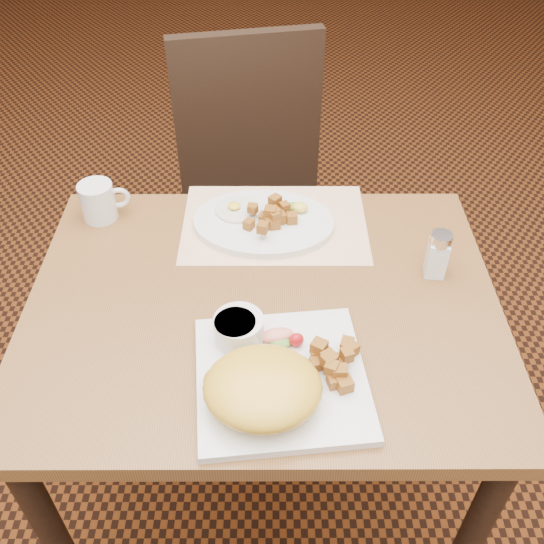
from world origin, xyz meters
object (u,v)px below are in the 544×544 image
at_px(plate_square, 281,378).
at_px(coffee_mug, 99,201).
at_px(salt_shaker, 438,254).
at_px(table, 263,339).
at_px(plate_oval, 264,223).
at_px(chair_far, 256,194).

height_order(plate_square, coffee_mug, coffee_mug).
distance_m(plate_square, salt_shaker, 0.41).
xyz_separation_m(table, salt_shaker, (0.34, 0.08, 0.16)).
xyz_separation_m(table, plate_oval, (-0.00, 0.23, 0.12)).
relative_size(plate_square, coffee_mug, 2.62).
bearing_deg(coffee_mug, chair_far, 49.28).
xyz_separation_m(chair_far, plate_oval, (0.03, -0.42, 0.22)).
relative_size(plate_square, salt_shaker, 2.80).
bearing_deg(plate_square, table, 99.74).
height_order(plate_square, plate_oval, plate_oval).
bearing_deg(plate_oval, chair_far, 93.76).
distance_m(table, coffee_mug, 0.47).
bearing_deg(coffee_mug, table, -36.32).
bearing_deg(plate_square, salt_shaker, 40.80).
xyz_separation_m(salt_shaker, coffee_mug, (-0.70, 0.19, -0.01)).
height_order(plate_square, salt_shaker, salt_shaker).
distance_m(chair_far, coffee_mug, 0.57).
relative_size(chair_far, plate_square, 3.46).
xyz_separation_m(plate_oval, salt_shaker, (0.34, -0.15, 0.04)).
distance_m(plate_oval, salt_shaker, 0.37).
distance_m(chair_far, salt_shaker, 0.73).
xyz_separation_m(chair_far, coffee_mug, (-0.33, -0.38, 0.25)).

